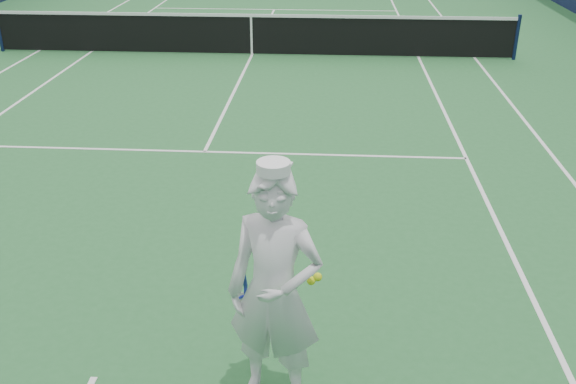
% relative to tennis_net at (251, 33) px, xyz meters
% --- Properties ---
extents(ground, '(80.00, 80.00, 0.00)m').
position_rel_tennis_net_xyz_m(ground, '(0.00, 0.00, -0.55)').
color(ground, '#266430').
rests_on(ground, ground).
extents(court_markings, '(11.03, 23.83, 0.01)m').
position_rel_tennis_net_xyz_m(court_markings, '(0.00, 0.00, -0.55)').
color(court_markings, white).
rests_on(court_markings, ground).
extents(tennis_net, '(12.88, 0.09, 1.07)m').
position_rel_tennis_net_xyz_m(tennis_net, '(0.00, 0.00, 0.00)').
color(tennis_net, '#141E4C').
rests_on(tennis_net, ground).
extents(tennis_player, '(0.85, 0.67, 2.13)m').
position_rel_tennis_net_xyz_m(tennis_player, '(1.59, -11.70, 0.48)').
color(tennis_player, silver).
rests_on(tennis_player, ground).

